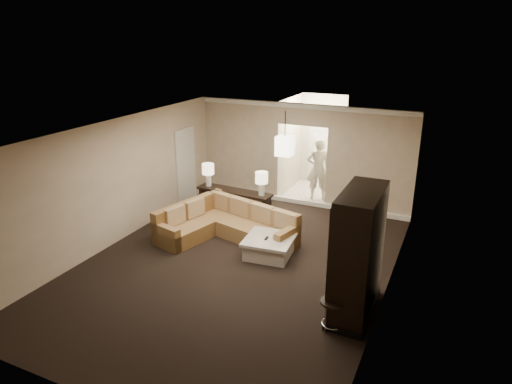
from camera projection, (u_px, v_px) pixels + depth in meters
The scene contains 19 objects.
ground at pixel (235, 266), 9.45m from camera, with size 8.00×8.00×0.00m, color black.
wall_back at pixel (302, 155), 12.40m from camera, with size 6.00×0.04×2.80m, color beige.
wall_front at pixel (83, 310), 5.56m from camera, with size 6.00×0.04×2.80m, color beige.
wall_left at pixel (115, 183), 10.16m from camera, with size 0.04×8.00×2.80m, color beige.
wall_right at pixel (390, 229), 7.80m from camera, with size 0.04×8.00×2.80m, color beige.
ceiling at pixel (233, 133), 8.51m from camera, with size 6.00×8.00×0.02m, color silver.
crown_molding at pixel (303, 106), 11.91m from camera, with size 6.00×0.10×0.12m, color white.
baseboard at pixel (300, 201), 12.81m from camera, with size 6.00×0.10×0.12m, color white.
side_door at pixel (186, 166), 12.66m from camera, with size 0.05×0.90×2.10m, color silver.
foyer at pixel (317, 147), 13.58m from camera, with size 1.44×2.02×2.80m.
sectional_sofa at pixel (225, 225), 10.65m from camera, with size 3.10×2.28×0.80m.
coffee_table at pixel (269, 246), 9.83m from camera, with size 1.12×1.12×0.43m.
console_table at pixel (234, 202), 11.65m from camera, with size 2.03×0.56×0.78m.
armoire at pixel (357, 256), 7.60m from camera, with size 0.66×1.54×2.21m.
drink_table at pixel (333, 309), 7.35m from camera, with size 0.42×0.42×0.53m.
table_lamp_left at pixel (208, 171), 11.75m from camera, with size 0.31×0.31×0.59m.
table_lamp_right at pixel (262, 180), 11.07m from camera, with size 0.31×0.31×0.59m.
pendant_light at pixel (285, 146), 11.10m from camera, with size 0.38×0.38×1.09m.
person at pixel (318, 166), 12.86m from camera, with size 0.71×0.48×1.97m, color beige.
Camera 1 is at (3.91, -7.43, 4.63)m, focal length 32.00 mm.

